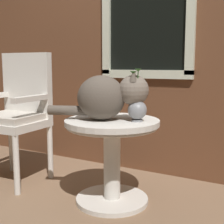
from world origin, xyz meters
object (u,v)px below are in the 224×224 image
wicker_chair (18,110)px  cat (107,96)px  pewter_vase_with_ivy (137,107)px  wicker_side_table (112,146)px

wicker_chair → cat: size_ratio=1.61×
wicker_chair → pewter_vase_with_ivy: (1.04, -0.00, 0.09)m
wicker_side_table → wicker_chair: bearing=178.5°
wicker_chair → pewter_vase_with_ivy: 1.05m
wicker_chair → pewter_vase_with_ivy: wicker_chair is taller
wicker_chair → wicker_side_table: bearing=-1.5°
wicker_side_table → pewter_vase_with_ivy: size_ratio=1.88×
cat → wicker_side_table: bearing=54.6°
cat → pewter_vase_with_ivy: bearing=13.8°
wicker_side_table → cat: (-0.02, -0.03, 0.33)m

